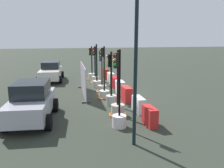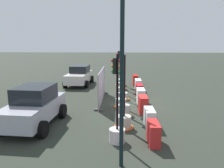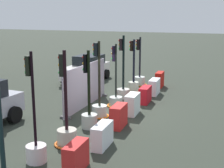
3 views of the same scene
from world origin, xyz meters
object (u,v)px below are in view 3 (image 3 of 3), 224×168
object	(u,v)px
traffic_light_0	(36,144)
traffic_light_2	(89,112)
traffic_light_3	(99,104)
construction_barrier_3	(132,104)
construction_barrier_5	(154,87)
traffic_light_1	(67,130)
traffic_light_5	(123,86)
traffic_light_7	(139,77)
car_white_van	(87,68)
construction_barrier_0	(76,157)
traffic_light_6	(133,81)
construction_barrier_2	(119,116)
construction_barrier_4	(145,95)
construction_barrier_6	(160,80)
construction_barrier_1	(102,136)
traffic_light_4	(116,97)

from	to	relation	value
traffic_light_0	traffic_light_2	distance (m)	3.23
traffic_light_3	construction_barrier_3	bearing A→B (deg)	-55.32
traffic_light_2	construction_barrier_5	size ratio (longest dim) A/B	2.62
traffic_light_1	traffic_light_5	bearing A→B (deg)	1.54
traffic_light_7	traffic_light_2	bearing A→B (deg)	-178.47
construction_barrier_5	traffic_light_0	bearing A→B (deg)	171.08
car_white_van	traffic_light_5	bearing A→B (deg)	-132.53
construction_barrier_0	construction_barrier_5	world-z (taller)	construction_barrier_5
traffic_light_0	traffic_light_3	bearing A→B (deg)	-1.49
traffic_light_7	construction_barrier_3	distance (m)	5.84
traffic_light_0	traffic_light_6	size ratio (longest dim) A/B	1.13
traffic_light_7	traffic_light_5	bearing A→B (deg)	-179.70
construction_barrier_2	construction_barrier_5	world-z (taller)	construction_barrier_2
traffic_light_1	construction_barrier_5	world-z (taller)	traffic_light_1
traffic_light_0	traffic_light_7	world-z (taller)	traffic_light_0
traffic_light_2	traffic_light_5	bearing A→B (deg)	2.37
construction_barrier_4	construction_barrier_6	bearing A→B (deg)	1.03
construction_barrier_0	construction_barrier_1	distance (m)	1.79
traffic_light_2	traffic_light_6	world-z (taller)	traffic_light_2
traffic_light_5	construction_barrier_5	world-z (taller)	traffic_light_5
traffic_light_6	construction_barrier_2	size ratio (longest dim) A/B	2.86
traffic_light_0	car_white_van	world-z (taller)	traffic_light_0
traffic_light_2	construction_barrier_0	world-z (taller)	traffic_light_2
construction_barrier_0	construction_barrier_1	world-z (taller)	construction_barrier_0
traffic_light_4	construction_barrier_2	world-z (taller)	traffic_light_4
traffic_light_7	construction_barrier_0	world-z (taller)	traffic_light_7
traffic_light_4	construction_barrier_2	xyz separation A→B (m)	(-2.66, -1.08, -0.00)
traffic_light_2	traffic_light_3	distance (m)	1.42
construction_barrier_2	construction_barrier_5	bearing A→B (deg)	-1.35
construction_barrier_2	car_white_van	bearing A→B (deg)	32.70
traffic_light_7	traffic_light_4	bearing A→B (deg)	-177.90
construction_barrier_0	construction_barrier_4	xyz separation A→B (m)	(7.50, -0.04, -0.01)
traffic_light_6	construction_barrier_0	size ratio (longest dim) A/B	2.92
construction_barrier_0	construction_barrier_1	xyz separation A→B (m)	(1.79, -0.07, -0.02)
car_white_van	construction_barrier_2	bearing A→B (deg)	-147.30
construction_barrier_3	car_white_van	size ratio (longest dim) A/B	0.26
traffic_light_3	construction_barrier_0	bearing A→B (deg)	-165.16
traffic_light_3	traffic_light_4	world-z (taller)	traffic_light_3
traffic_light_0	traffic_light_6	world-z (taller)	traffic_light_0
traffic_light_7	construction_barrier_2	bearing A→B (deg)	-170.48
traffic_light_4	construction_barrier_5	size ratio (longest dim) A/B	2.58
traffic_light_0	construction_barrier_2	world-z (taller)	traffic_light_0
traffic_light_1	car_white_van	world-z (taller)	traffic_light_1
traffic_light_0	traffic_light_2	bearing A→B (deg)	-4.99
traffic_light_2	traffic_light_4	size ratio (longest dim) A/B	1.02
traffic_light_4	construction_barrier_1	xyz separation A→B (m)	(-4.63, -1.19, -0.05)
traffic_light_1	traffic_light_2	bearing A→B (deg)	-0.66
car_white_van	traffic_light_6	bearing A→B (deg)	-114.55
construction_barrier_3	construction_barrier_4	xyz separation A→B (m)	(1.98, -0.06, -0.05)
traffic_light_0	traffic_light_4	size ratio (longest dim) A/B	1.12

